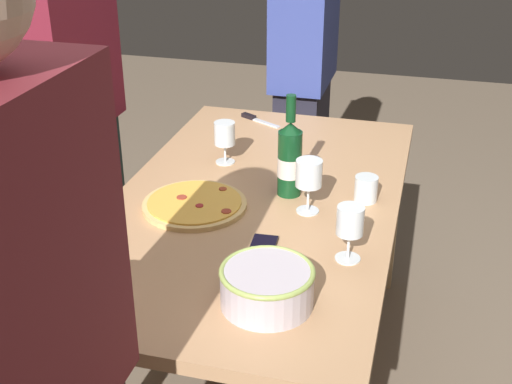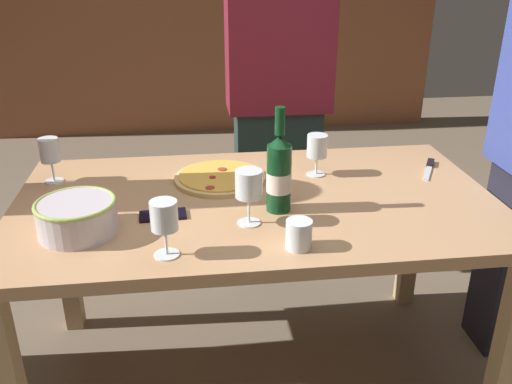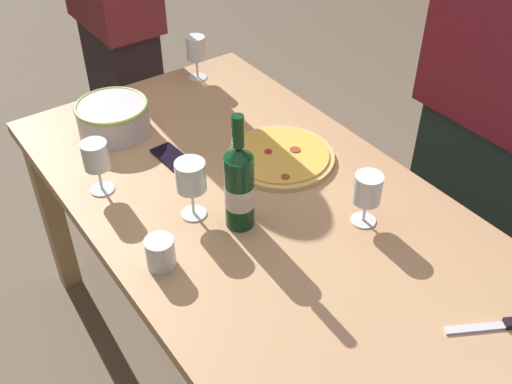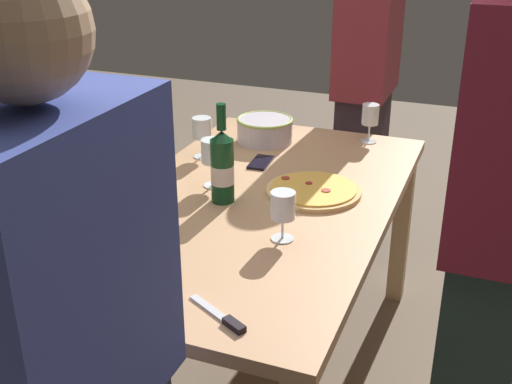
{
  "view_description": "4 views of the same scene",
  "coord_description": "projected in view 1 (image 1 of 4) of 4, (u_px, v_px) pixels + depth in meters",
  "views": [
    {
      "loc": [
        -1.89,
        -0.51,
        1.75
      ],
      "look_at": [
        0.0,
        0.0,
        0.77
      ],
      "focal_mm": 47.94,
      "sensor_mm": 36.0,
      "label": 1
    },
    {
      "loc": [
        -0.21,
        -1.65,
        1.52
      ],
      "look_at": [
        0.0,
        0.0,
        0.77
      ],
      "focal_mm": 38.47,
      "sensor_mm": 36.0,
      "label": 2
    },
    {
      "loc": [
        1.07,
        -0.76,
        1.84
      ],
      "look_at": [
        0.0,
        0.0,
        0.77
      ],
      "focal_mm": 42.66,
      "sensor_mm": 36.0,
      "label": 3
    },
    {
      "loc": [
        1.87,
        0.73,
        1.67
      ],
      "look_at": [
        0.0,
        0.0,
        0.77
      ],
      "focal_mm": 45.83,
      "sensor_mm": 36.0,
      "label": 4
    }
  ],
  "objects": [
    {
      "name": "ground_plane",
      "position": [
        256.0,
        378.0,
        2.53
      ],
      "size": [
        8.0,
        8.0,
        0.0
      ],
      "primitive_type": "plane",
      "color": "#746350"
    },
    {
      "name": "dining_table",
      "position": [
        256.0,
        223.0,
        2.24
      ],
      "size": [
        1.6,
        0.9,
        0.75
      ],
      "color": "tan",
      "rests_on": "ground"
    },
    {
      "name": "pizza",
      "position": [
        195.0,
        204.0,
        2.14
      ],
      "size": [
        0.33,
        0.33,
        0.02
      ],
      "color": "#E1B872",
      "rests_on": "dining_table"
    },
    {
      "name": "serving_bowl",
      "position": [
        267.0,
        285.0,
        1.66
      ],
      "size": [
        0.23,
        0.23,
        0.1
      ],
      "color": "silver",
      "rests_on": "dining_table"
    },
    {
      "name": "wine_bottle",
      "position": [
        290.0,
        158.0,
        2.17
      ],
      "size": [
        0.08,
        0.08,
        0.34
      ],
      "color": "#0F3D1C",
      "rests_on": "dining_table"
    },
    {
      "name": "wine_glass_near_pizza",
      "position": [
        225.0,
        135.0,
        2.4
      ],
      "size": [
        0.07,
        0.07,
        0.15
      ],
      "color": "white",
      "rests_on": "dining_table"
    },
    {
      "name": "wine_glass_by_bottle",
      "position": [
        84.0,
        276.0,
        1.6
      ],
      "size": [
        0.07,
        0.07,
        0.16
      ],
      "color": "white",
      "rests_on": "dining_table"
    },
    {
      "name": "wine_glass_far_left",
      "position": [
        309.0,
        175.0,
        2.06
      ],
      "size": [
        0.08,
        0.08,
        0.17
      ],
      "color": "white",
      "rests_on": "dining_table"
    },
    {
      "name": "wine_glass_far_right",
      "position": [
        350.0,
        224.0,
        1.82
      ],
      "size": [
        0.07,
        0.07,
        0.16
      ],
      "color": "white",
      "rests_on": "dining_table"
    },
    {
      "name": "cup_amber",
      "position": [
        366.0,
        189.0,
        2.17
      ],
      "size": [
        0.07,
        0.07,
        0.08
      ],
      "primitive_type": "cylinder",
      "color": "white",
      "rests_on": "dining_table"
    },
    {
      "name": "cell_phone",
      "position": [
        262.0,
        249.0,
        1.91
      ],
      "size": [
        0.15,
        0.08,
        0.01
      ],
      "primitive_type": "cube",
      "rotation": [
        0.0,
        0.0,
        1.64
      ],
      "color": "black",
      "rests_on": "dining_table"
    },
    {
      "name": "pizza_knife",
      "position": [
        256.0,
        119.0,
        2.83
      ],
      "size": [
        0.12,
        0.19,
        0.02
      ],
      "color": "silver",
      "rests_on": "dining_table"
    },
    {
      "name": "person_host",
      "position": [
        69.0,
        122.0,
        2.49
      ],
      "size": [
        0.46,
        0.24,
        1.71
      ],
      "rotation": [
        0.0,
        0.0,
        -1.82
      ],
      "color": "#22342F",
      "rests_on": "ground"
    },
    {
      "name": "person_guest_left",
      "position": [
        303.0,
        79.0,
        3.15
      ],
      "size": [
        0.44,
        0.24,
        1.61
      ],
      "rotation": [
        0.0,
        0.0,
        -3.08
      ],
      "color": "#242330",
      "rests_on": "ground"
    }
  ]
}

